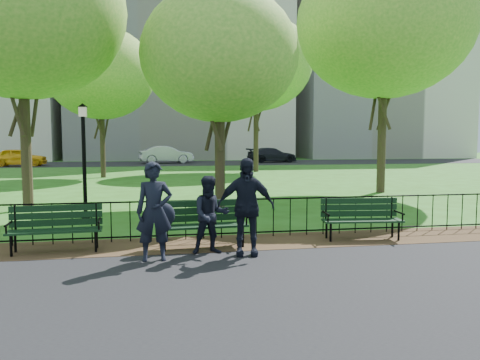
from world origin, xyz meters
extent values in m
plane|color=#2E5B17|center=(0.00, 0.00, 0.00)|extent=(120.00, 120.00, 0.00)
cube|color=black|center=(0.00, -3.40, 0.01)|extent=(60.00, 9.20, 0.01)
cube|color=#3E2619|center=(0.00, 1.50, 0.01)|extent=(60.00, 1.60, 0.01)
cube|color=black|center=(0.00, 35.00, 0.01)|extent=(70.00, 9.00, 0.01)
cylinder|color=black|center=(0.00, 2.00, 0.88)|extent=(24.00, 0.04, 0.04)
cylinder|color=black|center=(0.00, 2.00, 0.12)|extent=(24.00, 0.04, 0.04)
cylinder|color=black|center=(0.00, 2.00, 0.45)|extent=(0.02, 0.02, 0.90)
cube|color=beige|center=(2.00, 48.00, 15.00)|extent=(24.00, 15.00, 30.00)
cube|color=silver|center=(26.00, 48.00, 12.00)|extent=(20.00, 15.00, 24.00)
cube|color=black|center=(0.10, 1.17, 0.46)|extent=(1.88, 0.63, 0.04)
cube|color=black|center=(0.08, 1.43, 0.82)|extent=(1.84, 0.17, 0.46)
cylinder|color=black|center=(-0.68, 0.92, 0.23)|extent=(0.05, 0.05, 0.46)
cylinder|color=black|center=(0.91, 1.04, 0.23)|extent=(0.05, 0.05, 0.46)
cylinder|color=black|center=(-0.71, 1.29, 0.23)|extent=(0.05, 0.05, 0.46)
cylinder|color=black|center=(0.88, 1.41, 0.23)|extent=(0.05, 0.05, 0.46)
cylinder|color=black|center=(-0.77, 1.10, 0.65)|extent=(0.08, 0.58, 0.04)
cylinder|color=black|center=(0.97, 1.23, 0.65)|extent=(0.08, 0.58, 0.04)
ellipsoid|color=black|center=(-0.70, 1.00, 0.73)|extent=(0.48, 0.35, 0.50)
cube|color=black|center=(-2.80, 1.26, 0.44)|extent=(1.80, 0.58, 0.04)
cube|color=black|center=(-2.81, 1.52, 0.78)|extent=(1.77, 0.15, 0.44)
cylinder|color=black|center=(-3.55, 1.04, 0.22)|extent=(0.05, 0.05, 0.44)
cylinder|color=black|center=(-2.02, 1.13, 0.22)|extent=(0.05, 0.05, 0.44)
cylinder|color=black|center=(-3.57, 1.39, 0.22)|extent=(0.05, 0.05, 0.44)
cylinder|color=black|center=(-2.04, 1.49, 0.22)|extent=(0.05, 0.05, 0.44)
cylinder|color=black|center=(-3.63, 1.21, 0.62)|extent=(0.07, 0.55, 0.04)
cylinder|color=black|center=(-1.96, 1.31, 0.62)|extent=(0.07, 0.55, 0.04)
cube|color=black|center=(3.65, 1.30, 0.44)|extent=(1.79, 0.64, 0.04)
cube|color=black|center=(3.68, 1.55, 0.77)|extent=(1.75, 0.21, 0.44)
cylinder|color=black|center=(2.88, 1.20, 0.22)|extent=(0.05, 0.05, 0.44)
cylinder|color=black|center=(4.39, 1.05, 0.22)|extent=(0.05, 0.05, 0.44)
cylinder|color=black|center=(2.91, 1.55, 0.22)|extent=(0.05, 0.05, 0.44)
cylinder|color=black|center=(4.43, 1.40, 0.22)|extent=(0.05, 0.05, 0.44)
cylinder|color=black|center=(2.83, 1.38, 0.61)|extent=(0.09, 0.55, 0.04)
cylinder|color=black|center=(4.48, 1.22, 0.61)|extent=(0.09, 0.55, 0.04)
cylinder|color=black|center=(-2.83, 5.47, 0.07)|extent=(0.25, 0.25, 0.15)
cylinder|color=black|center=(-2.83, 5.47, 1.45)|extent=(0.11, 0.11, 2.91)
cube|color=beige|center=(-2.83, 5.47, 3.00)|extent=(0.20, 0.20, 0.27)
cone|color=black|center=(-2.83, 5.47, 3.18)|extent=(0.29, 0.29, 0.11)
cylinder|color=#2D2116|center=(-4.84, 7.34, 1.89)|extent=(0.32, 0.32, 3.78)
ellipsoid|color=#4B972D|center=(-4.84, 7.34, 6.17)|extent=(6.37, 6.37, 5.41)
cylinder|color=#2D2116|center=(1.24, 6.95, 1.52)|extent=(0.34, 0.34, 3.03)
ellipsoid|color=#4B972D|center=(1.24, 6.95, 4.95)|extent=(5.10, 5.10, 4.34)
cylinder|color=#2D2116|center=(8.45, 9.93, 2.13)|extent=(0.35, 0.35, 4.26)
ellipsoid|color=#4B972D|center=(8.45, 9.93, 6.96)|extent=(7.18, 7.18, 6.10)
cylinder|color=#2D2116|center=(-3.88, 19.86, 1.83)|extent=(0.30, 0.30, 3.67)
ellipsoid|color=#4B972D|center=(-3.88, 19.86, 5.98)|extent=(6.18, 6.18, 5.25)
cylinder|color=#2D2116|center=(5.90, 23.06, 2.25)|extent=(0.34, 0.34, 4.50)
ellipsoid|color=#4B972D|center=(5.90, 23.06, 7.35)|extent=(7.58, 7.58, 6.45)
imported|color=black|center=(-0.87, 0.33, 0.92)|extent=(0.67, 0.45, 1.82)
imported|color=black|center=(0.20, 0.65, 0.77)|extent=(0.76, 0.44, 1.52)
imported|color=black|center=(0.85, 0.41, 0.95)|extent=(1.15, 0.59, 1.87)
imported|color=yellow|center=(-11.93, 32.66, 0.75)|extent=(4.33, 1.76, 1.47)
imported|color=#ADB1B5|center=(0.06, 35.10, 0.81)|extent=(5.07, 2.51, 1.60)
imported|color=black|center=(10.06, 35.15, 0.71)|extent=(4.94, 2.35, 1.39)
camera|label=1|loc=(-0.81, -8.28, 2.24)|focal=35.00mm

